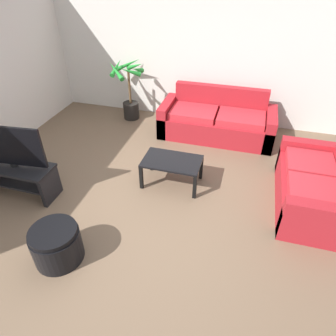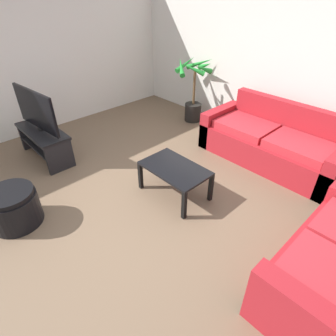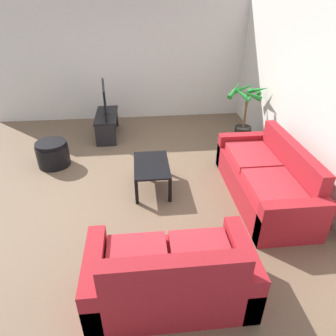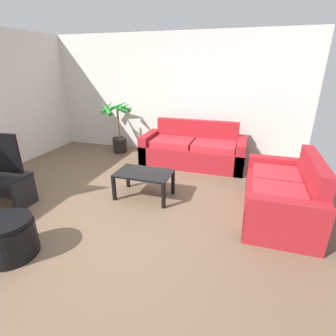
# 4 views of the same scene
# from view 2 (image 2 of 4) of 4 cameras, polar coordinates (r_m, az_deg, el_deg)

# --- Properties ---
(ground_plane) EXTENTS (6.60, 6.60, 0.00)m
(ground_plane) POSITION_cam_2_polar(r_m,az_deg,el_deg) (3.69, -7.47, -7.52)
(ground_plane) COLOR brown
(wall_back) EXTENTS (6.00, 0.06, 2.70)m
(wall_back) POSITION_cam_2_polar(r_m,az_deg,el_deg) (5.20, 20.43, 20.15)
(wall_back) COLOR silver
(wall_back) RESTS_ON ground
(wall_left) EXTENTS (0.06, 6.00, 2.70)m
(wall_left) POSITION_cam_2_polar(r_m,az_deg,el_deg) (5.63, -28.51, 19.25)
(wall_left) COLOR silver
(wall_left) RESTS_ON ground
(couch_main) EXTENTS (2.17, 0.90, 0.90)m
(couch_main) POSITION_cam_2_polar(r_m,az_deg,el_deg) (4.67, 20.50, 4.70)
(couch_main) COLOR maroon
(couch_main) RESTS_ON ground
(tv_stand) EXTENTS (1.10, 0.45, 0.49)m
(tv_stand) POSITION_cam_2_polar(r_m,az_deg,el_deg) (4.87, -24.12, 5.32)
(tv_stand) COLOR black
(tv_stand) RESTS_ON ground
(tv) EXTENTS (1.06, 0.15, 0.64)m
(tv) POSITION_cam_2_polar(r_m,az_deg,el_deg) (4.68, -25.53, 10.75)
(tv) COLOR black
(tv) RESTS_ON tv_stand
(coffee_table) EXTENTS (0.88, 0.55, 0.43)m
(coffee_table) POSITION_cam_2_polar(r_m,az_deg,el_deg) (3.61, 1.40, -0.67)
(coffee_table) COLOR black
(coffee_table) RESTS_ON ground
(potted_palm) EXTENTS (0.73, 0.81, 1.24)m
(potted_palm) POSITION_cam_2_polar(r_m,az_deg,el_deg) (5.74, 5.24, 14.97)
(potted_palm) COLOR black
(potted_palm) RESTS_ON ground
(ottoman) EXTENTS (0.57, 0.57, 0.46)m
(ottoman) POSITION_cam_2_polar(r_m,az_deg,el_deg) (3.74, -29.14, -7.13)
(ottoman) COLOR black
(ottoman) RESTS_ON ground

